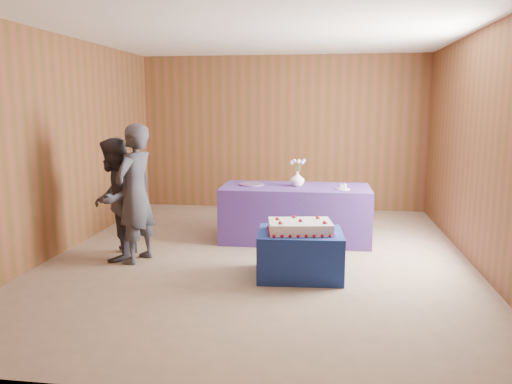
% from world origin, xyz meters
% --- Properties ---
extents(ground, '(6.00, 6.00, 0.00)m').
position_xyz_m(ground, '(0.00, 0.00, 0.00)').
color(ground, gray).
rests_on(ground, ground).
extents(room_shell, '(5.04, 6.04, 2.72)m').
position_xyz_m(room_shell, '(0.00, 0.00, 1.80)').
color(room_shell, brown).
rests_on(room_shell, ground).
extents(cake_table, '(0.95, 0.76, 0.50)m').
position_xyz_m(cake_table, '(0.52, -0.63, 0.25)').
color(cake_table, navy).
rests_on(cake_table, ground).
extents(serving_table, '(2.01, 0.92, 0.75)m').
position_xyz_m(serving_table, '(0.38, 0.84, 0.38)').
color(serving_table, '#533084').
rests_on(serving_table, ground).
extents(sheet_cake, '(0.75, 0.57, 0.16)m').
position_xyz_m(sheet_cake, '(0.52, -0.66, 0.56)').
color(sheet_cake, white).
rests_on(sheet_cake, cake_table).
extents(vase, '(0.20, 0.20, 0.20)m').
position_xyz_m(vase, '(0.40, 0.88, 0.85)').
color(vase, white).
rests_on(vase, serving_table).
extents(flower_spray, '(0.21, 0.21, 0.16)m').
position_xyz_m(flower_spray, '(0.40, 0.88, 1.09)').
color(flower_spray, '#315E25').
rests_on(flower_spray, vase).
extents(platter, '(0.38, 0.38, 0.02)m').
position_xyz_m(platter, '(-0.23, 0.87, 0.76)').
color(platter, '#64458A').
rests_on(platter, serving_table).
extents(plate, '(0.20, 0.20, 0.01)m').
position_xyz_m(plate, '(1.01, 0.68, 0.76)').
color(plate, white).
rests_on(plate, serving_table).
extents(cake_slice, '(0.08, 0.07, 0.08)m').
position_xyz_m(cake_slice, '(1.01, 0.68, 0.79)').
color(cake_slice, white).
rests_on(cake_slice, plate).
extents(knife, '(0.26, 0.03, 0.00)m').
position_xyz_m(knife, '(1.10, 0.57, 0.75)').
color(knife, silver).
rests_on(knife, serving_table).
extents(guest_left, '(0.54, 0.68, 1.63)m').
position_xyz_m(guest_left, '(-1.42, -0.36, 0.81)').
color(guest_left, '#33343D').
rests_on(guest_left, ground).
extents(guest_right, '(0.63, 0.76, 1.46)m').
position_xyz_m(guest_right, '(-1.71, -0.31, 0.73)').
color(guest_right, '#2E2E37').
rests_on(guest_right, ground).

